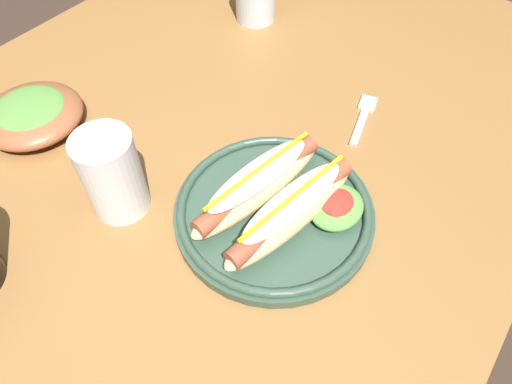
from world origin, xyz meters
The scene contains 6 objects.
ground_plane centered at (0.00, 0.00, 0.00)m, with size 8.00×8.00×0.00m, color #3D2D23.
dining_table centered at (0.00, 0.00, 0.65)m, with size 1.47×0.95×0.74m.
hot_dog_plate centered at (-0.01, -0.17, 0.77)m, with size 0.27×0.27×0.08m.
fork centered at (0.24, -0.17, 0.74)m, with size 0.12×0.05×0.00m.
extra_cup centered at (-0.12, 0.01, 0.80)m, with size 0.08×0.08×0.12m, color white.
side_bowl centered at (-0.09, 0.24, 0.76)m, with size 0.16×0.16×0.05m.
Camera 1 is at (-0.31, -0.36, 1.25)m, focal length 32.05 mm.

